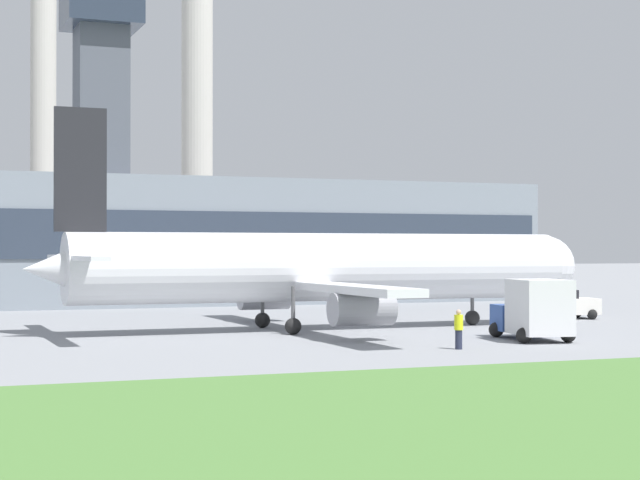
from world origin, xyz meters
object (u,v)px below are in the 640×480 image
at_px(airplane, 318,268).
at_px(pushback_tug, 563,305).
at_px(ground_crew_person, 459,329).
at_px(fuel_truck, 534,311).

height_order(airplane, pushback_tug, airplane).
distance_m(airplane, ground_crew_person, 12.19).
height_order(airplane, fuel_truck, airplane).
bearing_deg(fuel_truck, ground_crew_person, -154.72).
relative_size(airplane, fuel_truck, 5.85).
relative_size(pushback_tug, ground_crew_person, 2.62).
height_order(fuel_truck, ground_crew_person, fuel_truck).
bearing_deg(fuel_truck, airplane, 125.51).
bearing_deg(pushback_tug, airplane, -170.34).
height_order(pushback_tug, ground_crew_person, pushback_tug).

